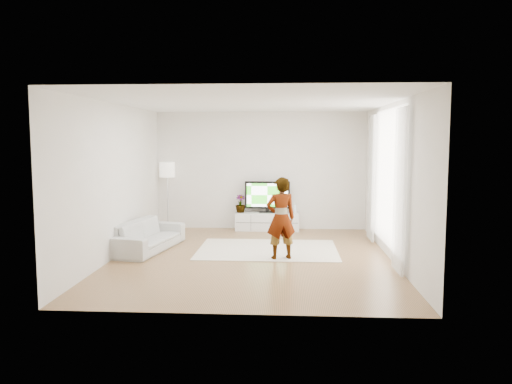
# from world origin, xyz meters

# --- Properties ---
(floor) EXTENTS (6.00, 6.00, 0.00)m
(floor) POSITION_xyz_m (0.00, 0.00, 0.00)
(floor) COLOR #A3734A
(floor) RESTS_ON ground
(ceiling) EXTENTS (6.00, 6.00, 0.00)m
(ceiling) POSITION_xyz_m (0.00, 0.00, 2.80)
(ceiling) COLOR white
(ceiling) RESTS_ON wall_back
(wall_left) EXTENTS (0.02, 6.00, 2.80)m
(wall_left) POSITION_xyz_m (-2.50, 0.00, 1.40)
(wall_left) COLOR white
(wall_left) RESTS_ON floor
(wall_right) EXTENTS (0.02, 6.00, 2.80)m
(wall_right) POSITION_xyz_m (2.50, 0.00, 1.40)
(wall_right) COLOR white
(wall_right) RESTS_ON floor
(wall_back) EXTENTS (5.00, 0.02, 2.80)m
(wall_back) POSITION_xyz_m (0.00, 3.00, 1.40)
(wall_back) COLOR white
(wall_back) RESTS_ON floor
(wall_front) EXTENTS (5.00, 0.02, 2.80)m
(wall_front) POSITION_xyz_m (0.00, -3.00, 1.40)
(wall_front) COLOR white
(wall_front) RESTS_ON floor
(window) EXTENTS (0.01, 2.60, 2.50)m
(window) POSITION_xyz_m (2.48, 0.30, 1.45)
(window) COLOR white
(window) RESTS_ON wall_right
(curtain_near) EXTENTS (0.04, 0.70, 2.60)m
(curtain_near) POSITION_xyz_m (2.40, -1.00, 1.35)
(curtain_near) COLOR white
(curtain_near) RESTS_ON floor
(curtain_far) EXTENTS (0.04, 0.70, 2.60)m
(curtain_far) POSITION_xyz_m (2.40, 1.60, 1.35)
(curtain_far) COLOR white
(curtain_far) RESTS_ON floor
(media_console) EXTENTS (1.50, 0.43, 0.42)m
(media_console) POSITION_xyz_m (0.17, 2.76, 0.21)
(media_console) COLOR silver
(media_console) RESTS_ON floor
(television) EXTENTS (1.06, 0.21, 0.74)m
(television) POSITION_xyz_m (0.17, 2.79, 0.82)
(television) COLOR black
(television) RESTS_ON media_console
(game_console) EXTENTS (0.05, 0.16, 0.21)m
(game_console) POSITION_xyz_m (0.83, 2.76, 0.53)
(game_console) COLOR white
(game_console) RESTS_ON media_console
(potted_plant) EXTENTS (0.30, 0.30, 0.42)m
(potted_plant) POSITION_xyz_m (-0.47, 2.77, 0.63)
(potted_plant) COLOR #3F7238
(potted_plant) RESTS_ON media_console
(rug) EXTENTS (2.69, 1.94, 0.01)m
(rug) POSITION_xyz_m (0.26, 0.64, 0.01)
(rug) COLOR #EFE2CC
(rug) RESTS_ON floor
(player) EXTENTS (0.61, 0.49, 1.47)m
(player) POSITION_xyz_m (0.52, -0.10, 0.75)
(player) COLOR #334772
(player) RESTS_ON rug
(sofa) EXTENTS (1.11, 2.07, 0.57)m
(sofa) POSITION_xyz_m (-2.07, 0.50, 0.29)
(sofa) COLOR beige
(sofa) RESTS_ON floor
(floor_lamp) EXTENTS (0.36, 0.36, 1.61)m
(floor_lamp) POSITION_xyz_m (-2.20, 2.70, 1.37)
(floor_lamp) COLOR silver
(floor_lamp) RESTS_ON floor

